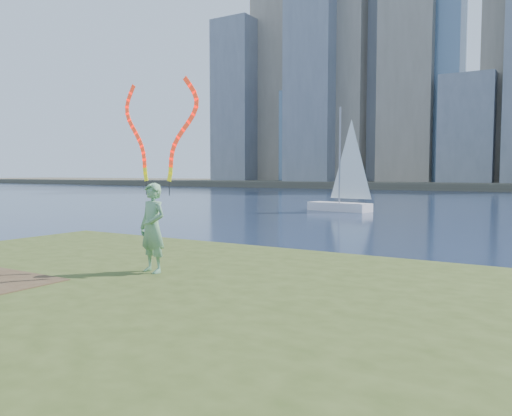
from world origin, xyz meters
The scene contains 4 objects.
ground centered at (0.00, 0.00, 0.00)m, with size 320.00×320.00×0.00m, color #192640.
grassy_knoll centered at (0.00, -2.30, 0.34)m, with size 20.00×18.00×0.80m.
woman_with_ribbons centered at (0.23, -0.30, 2.19)m, with size 2.11×0.55×4.18m.
sailboat centered at (-6.47, 27.05, 1.33)m, with size 5.16×2.45×7.74m.
Camera 1 is at (7.25, -7.83, 2.82)m, focal length 35.00 mm.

